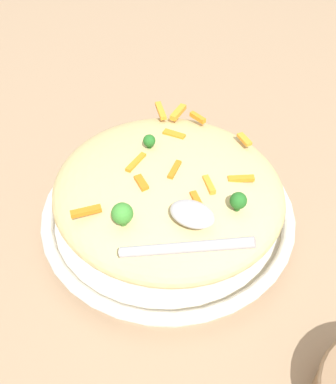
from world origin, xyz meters
name	(u,v)px	position (x,y,z in m)	size (l,w,h in m)	color
ground_plane	(168,224)	(0.00, 0.00, 0.00)	(2.40, 2.40, 0.00)	#9E7F60
serving_bowl	(168,214)	(0.00, 0.00, 0.02)	(0.37, 0.37, 0.04)	white
pasta_mound	(168,189)	(0.00, 0.00, 0.07)	(0.33, 0.32, 0.08)	#D1BA7A
carrot_piece_0	(198,117)	(0.02, -0.13, 0.11)	(0.03, 0.01, 0.01)	orange
carrot_piece_1	(210,183)	(-0.06, 0.00, 0.11)	(0.03, 0.01, 0.01)	orange
carrot_piece_2	(178,112)	(0.05, -0.12, 0.11)	(0.04, 0.01, 0.01)	orange
carrot_piece_3	(198,203)	(-0.06, 0.04, 0.11)	(0.04, 0.01, 0.01)	orange
carrot_piece_4	(244,139)	(-0.06, -0.11, 0.11)	(0.03, 0.01, 0.01)	orange
carrot_piece_5	(141,183)	(0.01, 0.04, 0.12)	(0.03, 0.01, 0.01)	orange
carrot_piece_6	(174,135)	(0.03, -0.07, 0.11)	(0.03, 0.01, 0.01)	orange
carrot_piece_7	(161,111)	(0.08, -0.11, 0.11)	(0.04, 0.01, 0.01)	orange
carrot_piece_8	(136,162)	(0.04, 0.01, 0.12)	(0.04, 0.01, 0.01)	orange
carrot_piece_9	(241,179)	(-0.09, -0.04, 0.11)	(0.03, 0.01, 0.01)	orange
carrot_piece_10	(176,168)	(-0.01, 0.00, 0.12)	(0.03, 0.01, 0.01)	orange
carrot_piece_11	(86,211)	(0.05, 0.11, 0.11)	(0.04, 0.01, 0.01)	orange
broccoli_floret_0	(149,141)	(0.05, -0.03, 0.13)	(0.02, 0.02, 0.02)	#205B1C
broccoli_floret_1	(238,201)	(-0.11, 0.01, 0.12)	(0.02, 0.02, 0.03)	#205B1C
broccoli_floret_2	(120,213)	(0.00, 0.11, 0.13)	(0.03, 0.03, 0.03)	#377928
serving_spoon	(190,224)	(-0.08, 0.08, 0.13)	(0.14, 0.12, 0.06)	#B7B7BC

